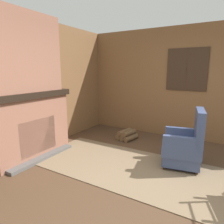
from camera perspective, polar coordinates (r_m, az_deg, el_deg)
ground_plane at (r=3.00m, az=10.99°, el=-21.83°), size 14.00×14.00×0.00m
wood_panel_wall_left at (r=4.18m, az=-24.92°, el=6.39°), size 0.06×5.82×2.67m
wood_panel_wall_back at (r=5.09m, az=21.64°, el=7.56°), size 5.82×0.09×2.67m
fireplace_hearth at (r=4.10m, az=-22.10°, el=-3.52°), size 0.61×1.66×1.27m
chimney_breast at (r=3.99m, az=-23.74°, el=15.27°), size 0.36×1.37×1.39m
area_rug at (r=3.53m, az=8.15°, el=-16.12°), size 3.87×1.54×0.01m
armchair at (r=3.70m, az=20.06°, el=-9.18°), size 0.73×0.73×1.03m
firewood_stack at (r=4.90m, az=4.24°, el=-6.57°), size 0.47×0.49×0.24m
storage_case at (r=4.11m, az=-21.71°, el=6.67°), size 0.14×0.21×0.15m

